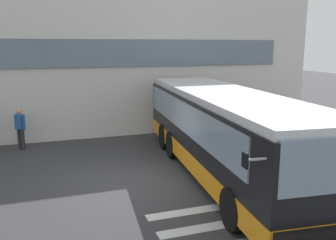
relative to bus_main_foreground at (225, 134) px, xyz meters
The scene contains 5 objects.
ground_plane 3.33m from the bus_main_foreground, behind, with size 80.00×90.00×0.02m, color #353538.
bay_paint_stripes 4.33m from the bus_main_foreground, 104.56° to the right, with size 4.40×3.96×0.01m.
terminal_building 12.70m from the bus_main_foreground, 107.46° to the left, with size 23.80×13.80×7.98m.
bus_main_foreground is the anchor object (origin of this frame).
passenger_by_doorway 8.29m from the bus_main_foreground, 139.98° to the left, with size 0.42×0.46×1.68m.
Camera 1 is at (-2.43, -10.37, 4.12)m, focal length 39.17 mm.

